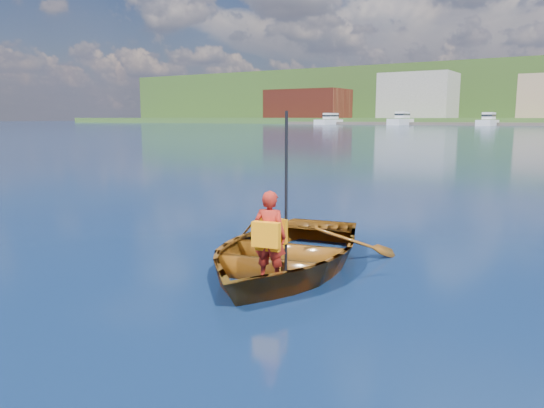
% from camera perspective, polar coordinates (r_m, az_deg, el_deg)
% --- Properties ---
extents(ground, '(600.00, 600.00, 0.00)m').
position_cam_1_polar(ground, '(6.29, 6.98, -9.89)').
color(ground, '#162B40').
rests_on(ground, ground).
extents(rowboat, '(3.35, 4.22, 0.78)m').
position_cam_1_polar(rowboat, '(7.31, 1.33, -5.10)').
color(rowboat, brown).
rests_on(rowboat, ground).
extents(child_paddler, '(0.45, 0.39, 2.04)m').
position_cam_1_polar(child_paddler, '(6.35, -0.20, -3.40)').
color(child_paddler, '#A41F15').
rests_on(child_paddler, ground).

